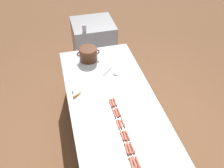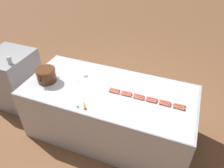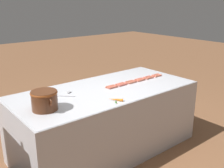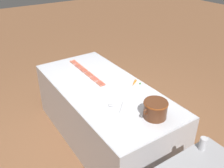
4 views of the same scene
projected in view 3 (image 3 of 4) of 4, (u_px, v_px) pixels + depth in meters
The scene contains 23 objects.
ground_plane at pixel (106, 149), 3.60m from camera, with size 20.00×20.00×0.00m, color brown.
griddle_counter at pixel (106, 120), 3.47m from camera, with size 1.09×2.36×0.86m.
hot_dog_0 at pixel (158, 76), 3.87m from camera, with size 0.03×0.15×0.03m.
hot_dog_1 at pixel (150, 78), 3.77m from camera, with size 0.03×0.15×0.03m.
hot_dog_2 at pixel (141, 80), 3.66m from camera, with size 0.03×0.15×0.03m.
hot_dog_3 at pixel (133, 82), 3.56m from camera, with size 0.03×0.15×0.03m.
hot_dog_4 at pixel (123, 85), 3.46m from camera, with size 0.03×0.15×0.03m.
hot_dog_5 at pixel (113, 87), 3.36m from camera, with size 0.03×0.15×0.03m.
hot_dog_6 at pixel (156, 75), 3.89m from camera, with size 0.03×0.15×0.03m.
hot_dog_7 at pixel (148, 77), 3.79m from camera, with size 0.03×0.15×0.03m.
hot_dog_8 at pixel (140, 79), 3.69m from camera, with size 0.03×0.15×0.03m.
hot_dog_9 at pixel (131, 82), 3.58m from camera, with size 0.03×0.15×0.03m.
hot_dog_10 at pixel (122, 84), 3.49m from camera, with size 0.03×0.15×0.03m.
hot_dog_11 at pixel (112, 87), 3.38m from camera, with size 0.03×0.15×0.03m.
hot_dog_12 at pixel (155, 75), 3.92m from camera, with size 0.03×0.15×0.03m.
hot_dog_13 at pixel (147, 77), 3.81m from camera, with size 0.03×0.15×0.03m.
hot_dog_14 at pixel (138, 79), 3.71m from camera, with size 0.03×0.15×0.03m.
hot_dog_15 at pixel (129, 81), 3.60m from camera, with size 0.03×0.15×0.03m.
hot_dog_16 at pixel (120, 84), 3.50m from camera, with size 0.03×0.15×0.03m.
hot_dog_17 at pixel (110, 86), 3.40m from camera, with size 0.03×0.15×0.03m.
bean_pot at pixel (44, 99), 2.68m from camera, with size 0.34×0.27×0.20m.
serving_spoon at pixel (68, 93), 3.16m from camera, with size 0.22×0.22×0.02m.
carrot at pixel (115, 100), 2.94m from camera, with size 0.16×0.13×0.03m.
Camera 3 is at (-2.51, 1.94, 1.93)m, focal length 42.58 mm.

